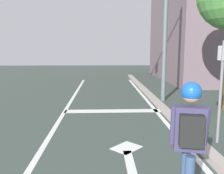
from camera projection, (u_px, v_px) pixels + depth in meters
lane_line_center at (50, 136)px, 5.56m from camera, size 0.12×20.00×0.01m
lane_line_curbside at (176, 134)px, 5.67m from camera, size 0.12×20.00×0.01m
stop_bar at (113, 111)px, 7.79m from camera, size 3.09×0.40×0.01m
lane_arrow_stem at (131, 168)px, 4.06m from camera, size 0.16×1.40×0.01m
lane_arrow_head at (126, 148)px, 4.90m from camera, size 0.71×0.71×0.01m
curb_strip at (186, 131)px, 5.67m from camera, size 0.24×24.00×0.14m
skater at (190, 132)px, 2.77m from camera, size 0.42×0.59×1.54m
street_sign_post at (222, 77)px, 4.96m from camera, size 0.06×0.44×2.15m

